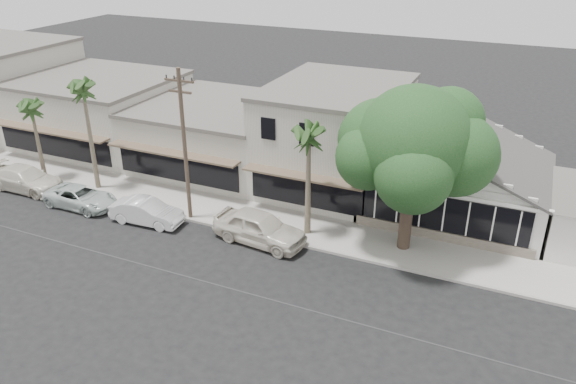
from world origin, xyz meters
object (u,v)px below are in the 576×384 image
at_px(utility_pole, 184,143).
at_px(car_1, 147,212).
at_px(car_0, 259,227).
at_px(shade_tree, 413,144).
at_px(car_2, 80,197).
at_px(car_3, 26,179).

bearing_deg(utility_pole, car_1, -145.42).
distance_m(car_0, shade_tree, 9.25).
xyz_separation_m(car_0, car_2, (-11.97, -0.66, -0.26)).
xyz_separation_m(car_3, shade_tree, (24.27, 2.91, 5.13)).
xyz_separation_m(car_0, car_1, (-6.97, -0.71, -0.18)).
xyz_separation_m(utility_pole, car_2, (-7.04, -1.36, -4.15)).
height_order(utility_pole, car_2, utility_pole).
relative_size(car_0, car_2, 1.14).
relative_size(car_0, car_1, 1.22).
bearing_deg(car_3, car_2, -96.37).
bearing_deg(shade_tree, car_2, -170.06).
bearing_deg(car_2, car_3, 84.86).
relative_size(car_3, shade_tree, 0.59).
bearing_deg(utility_pole, car_0, -8.10).
xyz_separation_m(car_1, car_3, (-10.00, 0.51, 0.06)).
bearing_deg(car_1, shade_tree, -80.22).
bearing_deg(car_0, car_2, 99.15).
bearing_deg(car_3, car_1, -94.00).
xyz_separation_m(car_2, shade_tree, (19.27, 3.38, 5.26)).
relative_size(car_1, car_3, 0.82).
bearing_deg(car_2, utility_pole, -78.93).
bearing_deg(utility_pole, car_2, -169.05).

